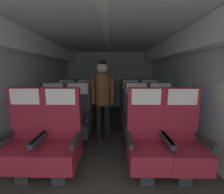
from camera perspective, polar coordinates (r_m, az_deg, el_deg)
ground at (r=3.13m, az=-1.82°, el=-15.98°), size 3.36×5.71×0.02m
fuselage_shell at (r=3.06m, az=-1.77°, el=12.52°), size 3.24×5.36×2.10m
seat_a_left_window at (r=2.23m, az=-30.82°, el=-14.63°), size 0.49×0.51×1.16m
seat_a_left_aisle at (r=2.03m, az=-19.39°, el=-16.21°), size 0.49×0.51×1.16m
seat_a_right_aisle at (r=2.10m, az=25.77°, el=-15.66°), size 0.49×0.51×1.16m
seat_a_right_window at (r=1.97m, az=13.14°, el=-16.71°), size 0.49×0.51×1.16m
seat_b_left_window at (r=2.92m, az=-21.96°, el=-8.15°), size 0.49×0.51×1.16m
seat_b_left_aisle at (r=2.79m, az=-13.22°, el=-8.51°), size 0.49×0.51×1.16m
seat_b_right_aisle at (r=2.86m, az=18.29°, el=-8.35°), size 0.49×0.51×1.16m
seat_b_right_window at (r=2.75m, az=9.45°, el=-8.70°), size 0.49×0.51×1.16m
seat_c_left_window at (r=3.71m, az=-17.20°, el=-4.07°), size 0.49×0.51×1.16m
seat_c_left_aisle at (r=3.58m, az=-10.26°, el=-4.27°), size 0.49×0.51×1.16m
seat_c_right_aisle at (r=3.63m, az=14.30°, el=-4.21°), size 0.49×0.51×1.16m
seat_c_right_window at (r=3.56m, az=7.09°, el=-4.24°), size 0.49×0.51×1.16m
flight_attendant at (r=2.76m, az=-3.69°, el=1.53°), size 0.43×0.28×1.56m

